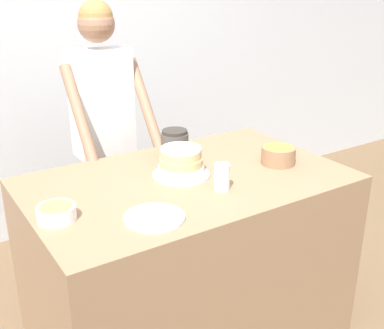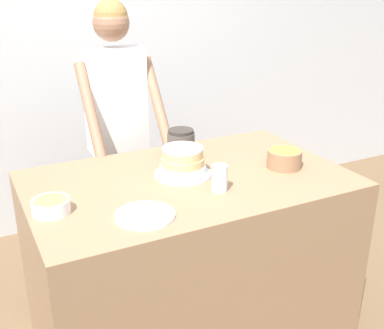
{
  "view_description": "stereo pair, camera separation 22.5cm",
  "coord_description": "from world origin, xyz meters",
  "px_view_note": "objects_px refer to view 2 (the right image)",
  "views": [
    {
      "loc": [
        -1.14,
        -1.33,
        1.84
      ],
      "look_at": [
        -0.0,
        0.43,
        1.02
      ],
      "focal_mm": 45.0,
      "sensor_mm": 36.0,
      "label": 1
    },
    {
      "loc": [
        -0.95,
        -1.44,
        1.84
      ],
      "look_at": [
        -0.0,
        0.43,
        1.02
      ],
      "focal_mm": 45.0,
      "sensor_mm": 36.0,
      "label": 2
    }
  ],
  "objects_px": {
    "cake": "(183,163)",
    "stoneware_jar": "(181,144)",
    "frosting_bowl_yellow": "(51,206)",
    "frosting_bowl_orange": "(284,158)",
    "ceramic_plate": "(145,215)",
    "person_baker": "(117,112)",
    "drinking_glass": "(220,178)"
  },
  "relations": [
    {
      "from": "frosting_bowl_yellow",
      "to": "cake",
      "type": "bearing_deg",
      "value": 10.24
    },
    {
      "from": "person_baker",
      "to": "drinking_glass",
      "type": "height_order",
      "value": "person_baker"
    },
    {
      "from": "drinking_glass",
      "to": "stoneware_jar",
      "type": "bearing_deg",
      "value": 87.18
    },
    {
      "from": "frosting_bowl_orange",
      "to": "ceramic_plate",
      "type": "relative_size",
      "value": 0.71
    },
    {
      "from": "frosting_bowl_yellow",
      "to": "frosting_bowl_orange",
      "type": "distance_m",
      "value": 1.16
    },
    {
      "from": "cake",
      "to": "frosting_bowl_yellow",
      "type": "bearing_deg",
      "value": -169.76
    },
    {
      "from": "frosting_bowl_yellow",
      "to": "frosting_bowl_orange",
      "type": "bearing_deg",
      "value": -0.85
    },
    {
      "from": "person_baker",
      "to": "ceramic_plate",
      "type": "relative_size",
      "value": 6.95
    },
    {
      "from": "person_baker",
      "to": "frosting_bowl_orange",
      "type": "relative_size",
      "value": 9.79
    },
    {
      "from": "person_baker",
      "to": "drinking_glass",
      "type": "bearing_deg",
      "value": -81.49
    },
    {
      "from": "frosting_bowl_orange",
      "to": "ceramic_plate",
      "type": "bearing_deg",
      "value": -167.32
    },
    {
      "from": "stoneware_jar",
      "to": "frosting_bowl_orange",
      "type": "bearing_deg",
      "value": -39.98
    },
    {
      "from": "frosting_bowl_orange",
      "to": "drinking_glass",
      "type": "height_order",
      "value": "drinking_glass"
    },
    {
      "from": "cake",
      "to": "person_baker",
      "type": "bearing_deg",
      "value": 96.0
    },
    {
      "from": "drinking_glass",
      "to": "stoneware_jar",
      "type": "distance_m",
      "value": 0.45
    },
    {
      "from": "person_baker",
      "to": "frosting_bowl_orange",
      "type": "height_order",
      "value": "person_baker"
    },
    {
      "from": "person_baker",
      "to": "frosting_bowl_orange",
      "type": "xyz_separation_m",
      "value": [
        0.58,
        -0.89,
        -0.09
      ]
    },
    {
      "from": "cake",
      "to": "stoneware_jar",
      "type": "relative_size",
      "value": 1.75
    },
    {
      "from": "frosting_bowl_orange",
      "to": "stoneware_jar",
      "type": "bearing_deg",
      "value": 140.02
    },
    {
      "from": "frosting_bowl_orange",
      "to": "ceramic_plate",
      "type": "height_order",
      "value": "frosting_bowl_orange"
    },
    {
      "from": "frosting_bowl_yellow",
      "to": "drinking_glass",
      "type": "bearing_deg",
      "value": -9.47
    },
    {
      "from": "frosting_bowl_orange",
      "to": "drinking_glass",
      "type": "xyz_separation_m",
      "value": [
        -0.44,
        -0.1,
        0.01
      ]
    },
    {
      "from": "drinking_glass",
      "to": "cake",
      "type": "bearing_deg",
      "value": 106.09
    },
    {
      "from": "person_baker",
      "to": "frosting_bowl_yellow",
      "type": "bearing_deg",
      "value": -123.7
    },
    {
      "from": "person_baker",
      "to": "drinking_glass",
      "type": "relative_size",
      "value": 13.97
    },
    {
      "from": "cake",
      "to": "ceramic_plate",
      "type": "distance_m",
      "value": 0.46
    },
    {
      "from": "stoneware_jar",
      "to": "frosting_bowl_yellow",
      "type": "bearing_deg",
      "value": -156.2
    },
    {
      "from": "ceramic_plate",
      "to": "stoneware_jar",
      "type": "xyz_separation_m",
      "value": [
        0.42,
        0.54,
        0.07
      ]
    },
    {
      "from": "cake",
      "to": "frosting_bowl_yellow",
      "type": "height_order",
      "value": "cake"
    },
    {
      "from": "drinking_glass",
      "to": "stoneware_jar",
      "type": "xyz_separation_m",
      "value": [
        0.02,
        0.45,
        0.02
      ]
    },
    {
      "from": "frosting_bowl_yellow",
      "to": "frosting_bowl_orange",
      "type": "relative_size",
      "value": 0.89
    },
    {
      "from": "person_baker",
      "to": "frosting_bowl_yellow",
      "type": "height_order",
      "value": "person_baker"
    }
  ]
}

